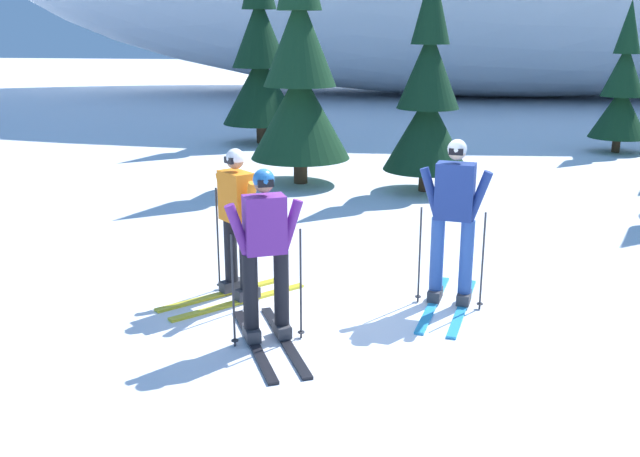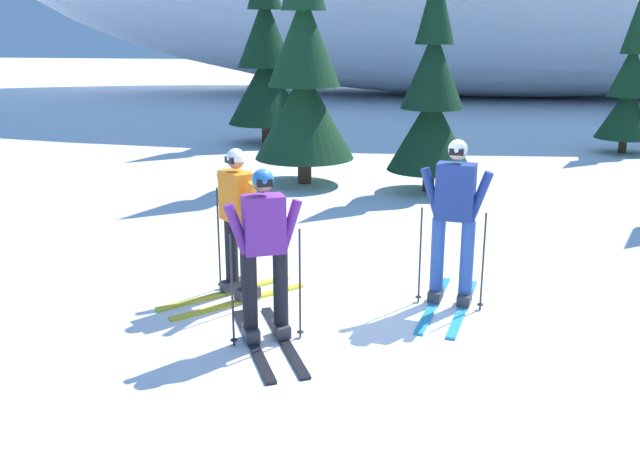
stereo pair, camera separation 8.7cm
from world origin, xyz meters
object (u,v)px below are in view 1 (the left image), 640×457
(pine_tree_center, at_px, (622,90))
(pine_tree_far_left, at_px, (260,59))
(pine_tree_center_left, at_px, (428,99))
(skier_navy_jacket, at_px, (453,220))
(skier_orange_jacket, at_px, (237,222))
(skier_purple_jacket, at_px, (265,254))
(pine_tree_left, at_px, (300,75))

(pine_tree_center, bearing_deg, pine_tree_far_left, 179.51)
(pine_tree_far_left, bearing_deg, pine_tree_center_left, -49.73)
(skier_navy_jacket, bearing_deg, pine_tree_center_left, 93.50)
(skier_orange_jacket, xyz_separation_m, skier_purple_jacket, (0.58, -1.09, -0.00))
(pine_tree_far_left, bearing_deg, pine_tree_left, -68.21)
(skier_orange_jacket, bearing_deg, pine_tree_left, 93.72)
(skier_navy_jacket, xyz_separation_m, pine_tree_center, (4.30, 10.81, 0.54))
(pine_tree_far_left, relative_size, pine_tree_left, 1.04)
(skier_navy_jacket, distance_m, pine_tree_left, 6.77)
(skier_purple_jacket, height_order, pine_tree_center, pine_tree_center)
(skier_navy_jacket, height_order, skier_orange_jacket, skier_navy_jacket)
(skier_purple_jacket, distance_m, pine_tree_center_left, 7.17)
(pine_tree_center_left, bearing_deg, pine_tree_center, 47.61)
(pine_tree_far_left, distance_m, pine_tree_center_left, 6.79)
(skier_purple_jacket, relative_size, pine_tree_far_left, 0.33)
(pine_tree_left, distance_m, pine_tree_center, 8.56)
(skier_purple_jacket, distance_m, pine_tree_far_left, 12.55)
(skier_purple_jacket, distance_m, pine_tree_left, 7.47)
(skier_navy_jacket, distance_m, pine_tree_far_left, 11.93)
(skier_orange_jacket, bearing_deg, pine_tree_center_left, 70.83)
(skier_navy_jacket, bearing_deg, pine_tree_far_left, 113.49)
(skier_purple_jacket, xyz_separation_m, pine_tree_far_left, (-2.92, 12.14, 1.30))
(skier_navy_jacket, height_order, pine_tree_center, pine_tree_center)
(skier_orange_jacket, xyz_separation_m, pine_tree_far_left, (-2.34, 11.05, 1.30))
(skier_orange_jacket, bearing_deg, pine_tree_far_left, 101.94)
(skier_navy_jacket, height_order, skier_purple_jacket, skier_navy_jacket)
(pine_tree_center_left, relative_size, pine_tree_center, 1.13)
(skier_purple_jacket, xyz_separation_m, pine_tree_center, (6.11, 12.06, 0.63))
(skier_navy_jacket, xyz_separation_m, pine_tree_left, (-2.80, 6.06, 1.13))
(skier_navy_jacket, relative_size, pine_tree_center, 0.51)
(skier_orange_jacket, xyz_separation_m, pine_tree_center, (6.69, 10.97, 0.62))
(skier_navy_jacket, relative_size, pine_tree_center_left, 0.45)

